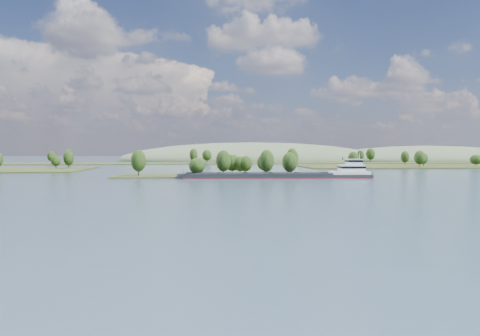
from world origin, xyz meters
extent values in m
plane|color=#324857|center=(0.00, 120.00, 0.00)|extent=(1800.00, 1800.00, 0.00)
cube|color=#2B3317|center=(0.00, 180.00, 0.00)|extent=(100.00, 30.00, 1.20)
cylinder|color=black|center=(22.89, 168.29, 2.65)|extent=(0.50, 0.50, 4.10)
ellipsoid|color=black|center=(22.89, 168.29, 7.86)|extent=(7.02, 7.02, 10.53)
cylinder|color=black|center=(8.29, 188.51, 2.25)|extent=(0.50, 0.50, 3.29)
ellipsoid|color=black|center=(8.29, 188.51, 6.43)|extent=(8.41, 8.41, 8.47)
cylinder|color=black|center=(2.75, 173.61, 2.61)|extent=(0.50, 0.50, 4.02)
ellipsoid|color=black|center=(2.75, 173.61, 7.72)|extent=(7.17, 7.17, 10.33)
cylinder|color=black|center=(11.88, 185.26, 2.08)|extent=(0.50, 0.50, 2.97)
ellipsoid|color=black|center=(11.88, 185.26, 5.86)|extent=(5.79, 5.79, 7.63)
cylinder|color=black|center=(-9.92, 169.03, 2.01)|extent=(0.50, 0.50, 2.83)
ellipsoid|color=black|center=(-9.92, 169.03, 5.61)|extent=(7.57, 7.57, 7.27)
cylinder|color=black|center=(-37.66, 176.60, 2.64)|extent=(0.50, 0.50, 4.08)
ellipsoid|color=black|center=(-37.66, 176.60, 7.84)|extent=(7.13, 7.13, 10.50)
cylinder|color=black|center=(14.62, 184.46, 2.15)|extent=(0.50, 0.50, 3.09)
ellipsoid|color=black|center=(14.62, 184.46, 6.08)|extent=(6.76, 6.76, 7.95)
cylinder|color=black|center=(38.85, 186.07, 2.78)|extent=(0.50, 0.50, 4.36)
ellipsoid|color=black|center=(38.85, 186.07, 8.32)|extent=(6.53, 6.53, 11.21)
cylinder|color=black|center=(34.26, 170.06, 2.45)|extent=(0.50, 0.50, 3.70)
ellipsoid|color=black|center=(34.26, 170.06, 7.16)|extent=(7.35, 7.35, 9.52)
cylinder|color=black|center=(25.09, 188.56, 2.28)|extent=(0.50, 0.50, 3.36)
ellipsoid|color=black|center=(25.09, 188.56, 6.55)|extent=(8.04, 8.04, 8.64)
cylinder|color=black|center=(-94.07, 270.26, 2.76)|extent=(0.50, 0.50, 3.91)
ellipsoid|color=black|center=(-94.07, 270.26, 7.73)|extent=(6.89, 6.89, 10.07)
cylinder|color=black|center=(-101.75, 268.39, 2.21)|extent=(0.50, 0.50, 2.83)
ellipsoid|color=black|center=(-101.75, 268.39, 5.81)|extent=(5.98, 5.98, 7.27)
cylinder|color=black|center=(100.64, 269.45, 2.62)|extent=(0.50, 0.50, 3.64)
ellipsoid|color=black|center=(100.64, 269.45, 7.24)|extent=(7.45, 7.45, 9.35)
cylinder|color=black|center=(197.51, 278.19, 2.23)|extent=(0.50, 0.50, 2.85)
ellipsoid|color=black|center=(197.51, 278.19, 5.86)|extent=(8.51, 8.51, 7.34)
cylinder|color=black|center=(147.38, 265.17, 2.73)|extent=(0.50, 0.50, 3.86)
ellipsoid|color=black|center=(147.38, 265.17, 7.64)|extent=(7.97, 7.97, 9.93)
cylinder|color=black|center=(157.88, 280.41, 2.43)|extent=(0.50, 0.50, 3.27)
ellipsoid|color=black|center=(157.88, 280.41, 6.59)|extent=(6.52, 6.52, 8.40)
cylinder|color=black|center=(160.11, 315.32, 2.67)|extent=(0.50, 0.50, 3.73)
ellipsoid|color=black|center=(160.11, 315.32, 7.41)|extent=(6.78, 6.78, 9.60)
cube|color=#2B3317|center=(0.00, 400.00, 0.00)|extent=(900.00, 60.00, 1.20)
cylinder|color=black|center=(-142.50, 397.54, 2.44)|extent=(0.50, 0.50, 3.68)
ellipsoid|color=black|center=(-142.50, 397.54, 7.11)|extent=(6.89, 6.89, 9.45)
cylinder|color=black|center=(147.35, 382.29, 2.62)|extent=(0.50, 0.50, 4.04)
ellipsoid|color=black|center=(147.35, 382.29, 7.76)|extent=(6.80, 6.80, 10.39)
cylinder|color=black|center=(1.62, 403.94, 2.66)|extent=(0.50, 0.50, 4.12)
ellipsoid|color=black|center=(1.62, 403.94, 7.90)|extent=(9.29, 9.29, 10.59)
cylinder|color=black|center=(170.06, 415.35, 2.89)|extent=(0.50, 0.50, 4.59)
ellipsoid|color=black|center=(170.06, 415.35, 8.73)|extent=(9.14, 9.14, 11.80)
cylinder|color=black|center=(-126.76, 397.53, 2.78)|extent=(0.50, 0.50, 4.36)
ellipsoid|color=black|center=(-126.76, 397.53, 8.33)|extent=(6.44, 6.44, 11.22)
cylinder|color=black|center=(58.85, 391.46, 2.00)|extent=(0.50, 0.50, 2.80)
ellipsoid|color=black|center=(58.85, 391.46, 5.57)|extent=(8.43, 8.43, 7.21)
cylinder|color=black|center=(-11.31, 381.77, 2.85)|extent=(0.50, 0.50, 4.51)
ellipsoid|color=black|center=(-11.31, 381.77, 8.58)|extent=(7.30, 7.30, 11.59)
ellipsoid|color=#475A3D|center=(260.00, 470.00, 0.00)|extent=(260.00, 140.00, 36.00)
ellipsoid|color=#475A3D|center=(60.00, 500.00, 0.00)|extent=(320.00, 160.00, 44.00)
cube|color=black|center=(26.87, 163.04, 0.54)|extent=(87.45, 15.84, 2.39)
cube|color=maroon|center=(26.87, 163.04, 0.05)|extent=(87.68, 16.07, 0.27)
cube|color=black|center=(18.49, 168.85, 2.07)|extent=(67.31, 4.30, 0.87)
cube|color=black|center=(17.88, 158.22, 2.07)|extent=(67.31, 4.30, 0.87)
cube|color=black|center=(18.19, 163.53, 1.90)|extent=(65.68, 13.51, 0.33)
cube|color=black|center=(-5.69, 164.90, 2.23)|extent=(10.28, 9.46, 0.38)
cube|color=black|center=(6.25, 164.22, 2.23)|extent=(10.28, 9.46, 0.38)
cube|color=black|center=(18.19, 163.53, 2.23)|extent=(10.28, 9.46, 0.38)
cube|color=black|center=(30.12, 162.85, 2.23)|extent=(10.28, 9.46, 0.38)
cube|color=black|center=(42.06, 162.16, 2.23)|extent=(10.28, 9.46, 0.38)
cube|color=black|center=(-17.09, 165.56, 0.98)|extent=(3.82, 9.95, 2.17)
cylinder|color=black|center=(-16.00, 165.50, 2.50)|extent=(0.28, 0.28, 2.39)
cube|color=silver|center=(60.51, 161.10, 2.39)|extent=(17.96, 11.42, 1.30)
cube|color=silver|center=(61.60, 161.04, 4.57)|extent=(11.35, 9.31, 3.26)
cube|color=black|center=(61.60, 161.04, 5.00)|extent=(11.58, 9.54, 0.98)
cube|color=silver|center=(62.68, 160.98, 7.39)|extent=(6.89, 6.89, 2.39)
cube|color=black|center=(62.68, 160.98, 7.83)|extent=(7.12, 7.12, 0.87)
cube|color=silver|center=(62.68, 160.98, 8.70)|extent=(7.34, 7.34, 0.22)
cylinder|color=silver|center=(65.40, 160.82, 10.00)|extent=(0.23, 0.23, 2.83)
cylinder|color=black|center=(58.53, 164.48, 8.91)|extent=(0.57, 0.57, 1.30)
camera|label=1|loc=(-11.64, -49.76, 12.99)|focal=35.00mm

